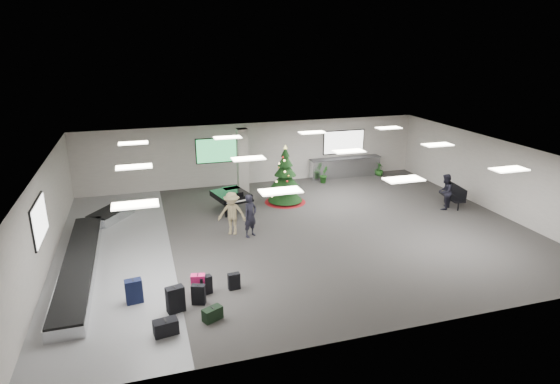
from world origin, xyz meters
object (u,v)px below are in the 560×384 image
object	(u,v)px
baggage_carousel	(87,253)
traveler_a	(250,216)
traveler_b	(232,213)
potted_plant_right	(380,169)
potted_plant_left	(324,175)
traveler_bench	(445,192)
pink_suitcase	(198,285)
grand_piano	(231,196)
bench	(454,194)
christmas_tree	(285,183)
service_counter	(345,167)

from	to	relation	value
baggage_carousel	traveler_a	xyz separation A→B (m)	(5.90, 0.23, 0.63)
traveler_b	potted_plant_right	xyz separation A→B (m)	(9.51, 5.69, -0.50)
potted_plant_left	potted_plant_right	size ratio (longest dim) A/B	1.24
traveler_bench	potted_plant_right	world-z (taller)	traveler_bench
pink_suitcase	traveler_a	size ratio (longest dim) A/B	0.40
baggage_carousel	potted_plant_left	world-z (taller)	potted_plant_left
traveler_bench	traveler_b	bearing A→B (deg)	-38.37
baggage_carousel	pink_suitcase	xyz separation A→B (m)	(3.39, -3.56, 0.11)
grand_piano	potted_plant_left	xyz separation A→B (m)	(5.53, 2.82, -0.27)
potted_plant_right	traveler_a	bearing A→B (deg)	-145.44
traveler_bench	bench	bearing A→B (deg)	159.86
christmas_tree	potted_plant_left	world-z (taller)	christmas_tree
bench	traveler_b	size ratio (longest dim) A/B	0.93
pink_suitcase	bench	xyz separation A→B (m)	(12.22, 4.46, 0.22)
service_counter	bench	bearing A→B (deg)	-64.66
bench	traveler_a	size ratio (longest dim) A/B	0.94
bench	baggage_carousel	bearing A→B (deg)	-168.27
christmas_tree	service_counter	bearing A→B (deg)	34.83
traveler_a	baggage_carousel	bearing A→B (deg)	149.72
pink_suitcase	traveler_a	bearing A→B (deg)	68.54
traveler_b	baggage_carousel	bearing A→B (deg)	-149.43
service_counter	pink_suitcase	xyz separation A→B (m)	(-9.45, -10.29, -0.22)
service_counter	traveler_bench	distance (m)	6.41
pink_suitcase	potted_plant_left	distance (m)	12.41
service_counter	traveler_b	xyz separation A→B (m)	(-7.56, -6.07, 0.31)
christmas_tree	potted_plant_right	xyz separation A→B (m)	(6.40, 2.71, -0.58)
potted_plant_right	traveler_bench	bearing A→B (deg)	-88.65
baggage_carousel	traveler_b	xyz separation A→B (m)	(5.28, 0.66, 0.64)
service_counter	grand_piano	size ratio (longest dim) A/B	2.01
christmas_tree	traveler_a	xyz separation A→B (m)	(-2.48, -3.40, -0.10)
traveler_bench	service_counter	bearing A→B (deg)	-109.53
christmas_tree	traveler_a	bearing A→B (deg)	-126.11
grand_piano	traveler_bench	bearing A→B (deg)	-29.14
service_counter	bench	xyz separation A→B (m)	(2.76, -5.84, -0.00)
christmas_tree	potted_plant_left	distance (m)	3.78
service_counter	pink_suitcase	size ratio (longest dim) A/B	6.03
pink_suitcase	traveler_b	size ratio (longest dim) A/B	0.39
grand_piano	potted_plant_right	size ratio (longest dim) A/B	2.82
potted_plant_left	potted_plant_right	distance (m)	3.52
grand_piano	potted_plant_left	world-z (taller)	grand_piano
traveler_a	bench	bearing A→B (deg)	-28.54
pink_suitcase	christmas_tree	distance (m)	8.78
potted_plant_left	service_counter	bearing A→B (deg)	24.90
baggage_carousel	pink_suitcase	bearing A→B (deg)	-46.43
christmas_tree	grand_piano	distance (m)	2.68
service_counter	potted_plant_left	bearing A→B (deg)	-155.10
potted_plant_right	pink_suitcase	bearing A→B (deg)	-138.99
grand_piano	bench	world-z (taller)	grand_piano
traveler_bench	christmas_tree	bearing A→B (deg)	-62.82
potted_plant_left	grand_piano	bearing A→B (deg)	-152.94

